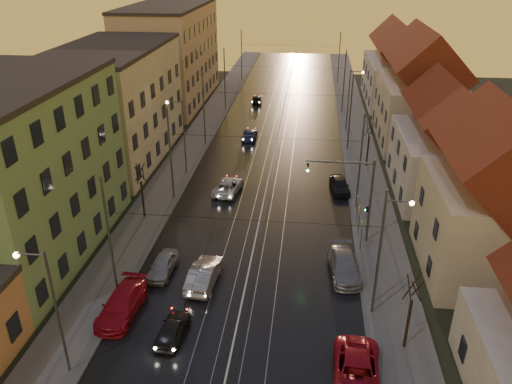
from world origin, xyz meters
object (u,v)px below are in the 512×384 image
(parked_right_0, at_px, (356,374))
(parked_right_2, at_px, (340,185))
(driving_car_3, at_px, (250,134))
(street_lamp_0, at_px, (49,302))
(parked_right_1, at_px, (344,266))
(street_lamp_1, at_px, (386,242))
(driving_car_4, at_px, (257,99))
(traffic_light_mast, at_px, (358,191))
(driving_car_1, at_px, (204,274))
(street_lamp_2, at_px, (181,130))
(driving_car_2, at_px, (228,186))
(parked_left_3, at_px, (163,265))
(parked_left_2, at_px, (122,304))
(street_lamp_3, at_px, (351,94))
(driving_car_0, at_px, (172,329))

(parked_right_0, bearing_deg, parked_right_2, 92.94)
(driving_car_3, xyz_separation_m, parked_right_0, (10.56, -38.55, 0.15))
(street_lamp_0, relative_size, parked_right_1, 1.57)
(street_lamp_1, xyz_separation_m, driving_car_4, (-13.39, 47.73, -4.27))
(traffic_light_mast, height_order, driving_car_1, traffic_light_mast)
(street_lamp_0, relative_size, parked_right_2, 1.94)
(street_lamp_0, bearing_deg, driving_car_1, 55.75)
(driving_car_1, bearing_deg, street_lamp_2, -67.74)
(driving_car_2, distance_m, parked_left_3, 14.21)
(street_lamp_2, distance_m, parked_left_2, 23.25)
(street_lamp_2, distance_m, parked_left_3, 18.78)
(parked_right_0, bearing_deg, driving_car_3, 108.43)
(parked_right_2, bearing_deg, parked_left_2, -133.90)
(street_lamp_3, relative_size, parked_right_2, 1.94)
(traffic_light_mast, relative_size, driving_car_4, 1.99)
(traffic_light_mast, bearing_deg, parked_right_2, 94.83)
(parked_right_0, relative_size, parked_right_2, 1.34)
(driving_car_0, bearing_deg, parked_right_1, -140.16)
(traffic_light_mast, distance_m, driving_car_2, 14.62)
(driving_car_0, xyz_separation_m, parked_right_1, (10.75, 7.83, 0.12))
(driving_car_4, height_order, parked_right_0, parked_right_0)
(street_lamp_1, relative_size, parked_left_2, 1.54)
(driving_car_2, relative_size, driving_car_4, 1.30)
(driving_car_1, height_order, driving_car_2, driving_car_1)
(driving_car_2, bearing_deg, street_lamp_1, 136.59)
(street_lamp_0, distance_m, driving_car_1, 11.69)
(traffic_light_mast, xyz_separation_m, parked_left_3, (-14.23, -6.07, -3.94))
(street_lamp_0, relative_size, traffic_light_mast, 1.11)
(driving_car_0, height_order, driving_car_3, driving_car_0)
(street_lamp_0, bearing_deg, parked_right_0, 3.05)
(parked_left_2, bearing_deg, street_lamp_2, 96.47)
(street_lamp_3, bearing_deg, street_lamp_1, -90.00)
(parked_right_1, bearing_deg, driving_car_2, 124.10)
(traffic_light_mast, distance_m, driving_car_1, 13.51)
(parked_right_0, bearing_deg, driving_car_2, 118.19)
(street_lamp_0, height_order, driving_car_4, street_lamp_0)
(traffic_light_mast, height_order, parked_right_1, traffic_light_mast)
(street_lamp_2, height_order, traffic_light_mast, street_lamp_2)
(street_lamp_0, height_order, parked_left_2, street_lamp_0)
(street_lamp_2, bearing_deg, traffic_light_mast, -35.07)
(traffic_light_mast, distance_m, parked_left_3, 15.96)
(street_lamp_0, xyz_separation_m, driving_car_2, (5.45, 23.91, -4.23))
(parked_right_0, bearing_deg, driving_car_0, 170.02)
(driving_car_3, bearing_deg, driving_car_4, -87.45)
(street_lamp_2, xyz_separation_m, traffic_light_mast, (17.10, -12.00, -0.29))
(street_lamp_3, bearing_deg, driving_car_3, -159.90)
(parked_left_3, bearing_deg, street_lamp_0, -103.36)
(street_lamp_2, bearing_deg, driving_car_0, -77.75)
(street_lamp_2, relative_size, driving_car_1, 1.67)
(street_lamp_1, distance_m, driving_car_0, 14.31)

